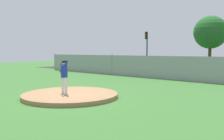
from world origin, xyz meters
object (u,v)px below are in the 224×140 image
pitcher_youth (64,73)px  parked_car_red (113,64)px  parked_car_charcoal (144,65)px  traffic_light_near (147,44)px  parked_car_teal (217,68)px  baseball (63,96)px  traffic_cone_orange (144,72)px

pitcher_youth → parked_car_red: 18.28m
parked_car_charcoal → traffic_light_near: size_ratio=1.01×
parked_car_teal → parked_car_charcoal: (-7.64, -0.14, -0.00)m
pitcher_youth → baseball: (0.57, -0.51, -0.95)m
baseball → traffic_cone_orange: size_ratio=0.13×
baseball → traffic_light_near: bearing=113.7°
baseball → parked_car_charcoal: bearing=111.9°
pitcher_youth → parked_car_charcoal: size_ratio=0.36×
parked_car_red → pitcher_youth: bearing=-55.6°
pitcher_youth → parked_car_charcoal: bearing=110.7°
pitcher_youth → parked_car_red: (-10.34, 15.07, -0.41)m
baseball → parked_car_teal: 15.41m
pitcher_youth → parked_car_teal: pitcher_youth is taller
parked_car_charcoal → pitcher_youth: bearing=-69.3°
traffic_light_near → parked_car_teal: bearing=-20.8°
pitcher_youth → traffic_light_near: (-7.81, 18.56, 2.03)m
pitcher_youth → parked_car_red: pitcher_youth is taller
pitcher_youth → traffic_cone_orange: pitcher_youth is taller
parked_car_teal → baseball: bearing=-95.7°
parked_car_teal → parked_car_red: bearing=178.8°
baseball → traffic_cone_orange: (-4.33, 12.64, 0.03)m
parked_car_red → traffic_light_near: 4.95m
parked_car_charcoal → traffic_cone_orange: (1.78, -2.54, -0.52)m
parked_car_teal → traffic_cone_orange: parked_car_teal is taller
parked_car_teal → traffic_cone_orange: 6.47m
parked_car_teal → traffic_light_near: bearing=159.2°
baseball → traffic_cone_orange: 13.36m
baseball → parked_car_red: parked_car_red is taller
parked_car_teal → parked_car_charcoal: size_ratio=0.93×
pitcher_youth → traffic_light_near: bearing=112.8°
pitcher_youth → traffic_light_near: 20.24m
traffic_cone_orange → parked_car_charcoal: bearing=125.0°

